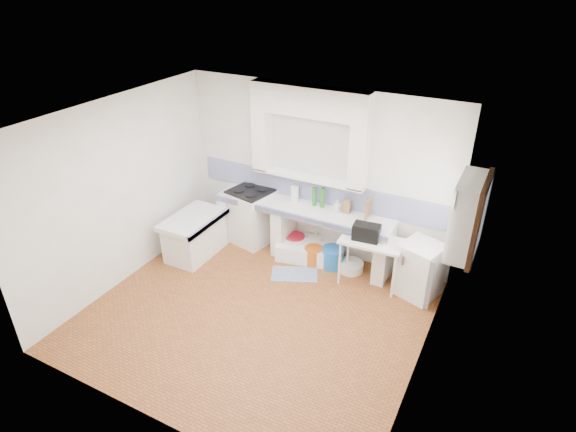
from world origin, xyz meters
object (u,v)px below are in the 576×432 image
at_px(sink, 310,251).
at_px(side_table, 370,262).
at_px(stove, 251,216).
at_px(fridge, 420,270).

relative_size(sink, side_table, 1.15).
relative_size(stove, side_table, 1.02).
bearing_deg(fridge, side_table, -155.00).
height_order(sink, side_table, side_table).
xyz_separation_m(sink, side_table, (1.10, -0.23, 0.26)).
distance_m(stove, fridge, 2.99).
bearing_deg(stove, sink, 9.88).
xyz_separation_m(stove, side_table, (2.25, -0.27, -0.09)).
bearing_deg(sink, side_table, -23.35).
relative_size(stove, sink, 0.89).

